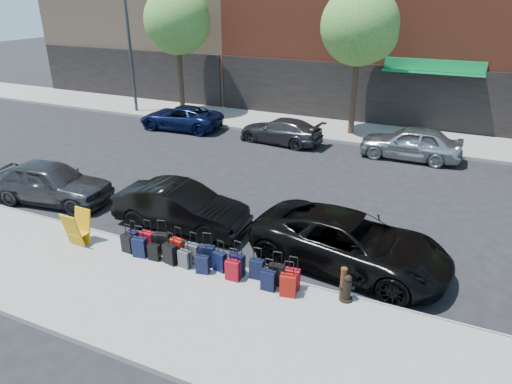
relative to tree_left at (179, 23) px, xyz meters
The scene contains 37 objects.
ground 14.72m from the tree_left, 43.94° to the right, with size 120.00×120.00×0.00m, color black.
sidewalk_near 19.54m from the tree_left, 58.36° to the right, with size 60.00×4.00×0.15m, color gray.
sidewalk_far 11.22m from the tree_left, ahead, with size 60.00×4.00×0.15m, color gray.
curb_near 17.92m from the tree_left, 54.81° to the right, with size 60.00×0.08×0.15m, color gray.
curb_far 11.31m from the tree_left, ahead, with size 60.00×0.08×0.15m, color gray.
tree_left is the anchor object (origin of this frame).
tree_center 10.50m from the tree_left, ahead, with size 3.80×3.80×7.27m.
streetlight 3.11m from the tree_left, 166.61° to the right, with size 2.59×0.18×8.00m.
suitcase_front_0 16.88m from the tree_left, 62.72° to the right, with size 0.38×0.25×0.86m.
suitcase_front_1 17.06m from the tree_left, 61.11° to the right, with size 0.40×0.22×0.96m.
suitcase_front_2 17.27m from the tree_left, 59.59° to the right, with size 0.47×0.32×1.05m.
suitcase_front_3 17.55m from the tree_left, 58.06° to the right, with size 0.42×0.27×0.96m.
suitcase_front_4 17.83m from the tree_left, 56.63° to the right, with size 0.39×0.23×0.91m.
suitcase_front_5 18.06m from the tree_left, 55.37° to the right, with size 0.45×0.31×1.00m.
suitcase_front_6 18.33m from the tree_left, 54.35° to the right, with size 0.40×0.27×0.89m.
suitcase_front_7 18.62m from the tree_left, 53.02° to the right, with size 0.44×0.28×0.99m.
suitcase_front_8 18.89m from the tree_left, 51.51° to the right, with size 0.39×0.24×0.89m.
suitcase_front_9 19.27m from the tree_left, 50.21° to the right, with size 0.41×0.27×0.94m.
suitcase_front_10 19.55m from the tree_left, 49.22° to the right, with size 0.40×0.25×0.91m.
suitcase_back_0 17.11m from the tree_left, 63.09° to the right, with size 0.38×0.24×0.86m.
suitcase_back_1 17.37m from the tree_left, 61.73° to the right, with size 0.43×0.29×0.94m.
suitcase_back_2 17.58m from the tree_left, 60.26° to the right, with size 0.34×0.22×0.78m.
suitcase_back_3 17.79m from the tree_left, 58.72° to the right, with size 0.43×0.30×0.93m.
suitcase_back_4 18.03m from the tree_left, 57.40° to the right, with size 0.36×0.24×0.81m.
suitcase_back_5 18.38m from the tree_left, 55.86° to the right, with size 0.38×0.27×0.83m.
suitcase_back_7 18.81m from the tree_left, 53.46° to the right, with size 0.38×0.23×0.90m.
suitcase_back_9 19.43m from the tree_left, 51.02° to the right, with size 0.37×0.22×0.87m.
suitcase_back_10 19.77m from the tree_left, 49.81° to the right, with size 0.43×0.30×0.95m.
fire_hydrant 20.35m from the tree_left, 46.01° to the right, with size 0.36×0.32×0.72m.
bollard 20.23m from the tree_left, 46.19° to the right, with size 0.16×0.16×0.86m.
display_rack 16.62m from the tree_left, 68.69° to the right, with size 0.61×0.67×1.06m.
car_near_0 13.75m from the tree_left, 78.99° to the right, with size 1.80×4.48×1.53m, color #343437.
car_near_1 15.44m from the tree_left, 57.78° to the right, with size 1.54×4.42×1.46m, color black.
car_near_2 18.84m from the tree_left, 43.04° to the right, with size 2.51×5.45×1.52m, color black.
car_far_0 5.62m from the tree_left, 61.45° to the right, with size 2.14×4.64×1.29m, color #0D173D.
car_far_1 9.21m from the tree_left, 19.81° to the right, with size 1.75×4.31×1.25m, color #343437.
car_far_2 14.66m from the tree_left, 10.23° to the right, with size 1.79×4.46×1.52m, color #AEB1B5.
Camera 1 is at (5.64, -13.94, 7.09)m, focal length 32.00 mm.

